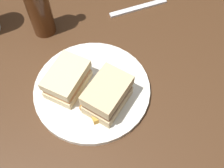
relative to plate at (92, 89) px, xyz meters
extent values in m
plane|color=black|center=(0.10, 0.01, -0.78)|extent=(6.00, 6.00, 0.00)
cube|color=#422816|center=(0.10, 0.01, -0.39)|extent=(1.22, 0.88, 0.77)
cylinder|color=silver|center=(0.00, 0.00, 0.00)|extent=(0.28, 0.28, 0.01)
cube|color=beige|center=(-0.06, 0.00, 0.02)|extent=(0.10, 0.12, 0.02)
cube|color=#B27A4C|center=(-0.06, 0.00, 0.04)|extent=(0.10, 0.12, 0.02)
cube|color=beige|center=(-0.06, 0.00, 0.06)|extent=(0.10, 0.12, 0.02)
cube|color=#CCB284|center=(0.04, -0.04, 0.02)|extent=(0.11, 0.13, 0.03)
cube|color=brown|center=(0.04, -0.04, 0.04)|extent=(0.10, 0.12, 0.02)
cube|color=#CCB284|center=(0.04, -0.04, 0.07)|extent=(0.11, 0.13, 0.03)
cube|color=#AD702D|center=(-0.05, -0.03, 0.02)|extent=(0.03, 0.04, 0.02)
cube|color=#AD702D|center=(0.00, -0.05, 0.02)|extent=(0.03, 0.04, 0.02)
cube|color=gold|center=(0.04, -0.07, 0.02)|extent=(0.06, 0.05, 0.02)
cylinder|color=#47230F|center=(-0.16, 0.18, 0.07)|extent=(0.06, 0.06, 0.16)
cube|color=silver|center=(0.10, 0.29, 0.00)|extent=(0.17, 0.10, 0.01)
camera|label=1|loc=(0.08, -0.31, 0.55)|focal=42.36mm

